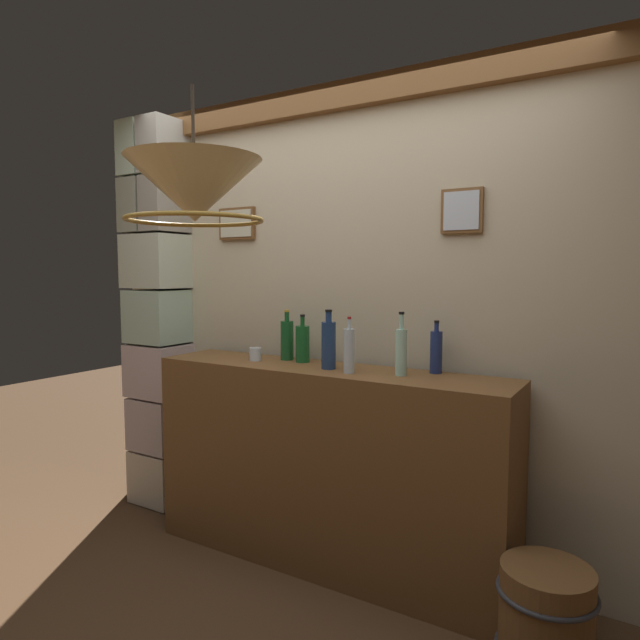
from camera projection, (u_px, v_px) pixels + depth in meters
panelled_rear_partition at (351, 305)px, 3.06m from camera, size 3.47×0.15×2.54m
stone_pillar at (161, 314)px, 3.63m from camera, size 0.38×0.35×2.47m
bar_shelf_unit at (325, 466)px, 2.89m from camera, size 1.94×0.41×1.04m
liquor_bottle_gin at (303, 343)px, 3.00m from camera, size 0.08×0.08×0.26m
liquor_bottle_scotch at (436, 351)px, 2.68m from camera, size 0.06×0.06×0.26m
liquor_bottle_rum at (401, 350)px, 2.62m from camera, size 0.05×0.05×0.30m
liquor_bottle_rye at (349, 350)px, 2.68m from camera, size 0.05×0.05×0.28m
liquor_bottle_tequila at (287, 339)px, 3.09m from camera, size 0.07×0.07×0.28m
liquor_bottle_bourbon at (329, 344)px, 2.80m from camera, size 0.07×0.07×0.30m
glass_tumbler_rocks at (255, 354)px, 3.07m from camera, size 0.07×0.07×0.07m
pendant_lamp at (194, 192)px, 1.95m from camera, size 0.49×0.49×0.47m
wooden_barrel at (546, 621)px, 2.10m from camera, size 0.37×0.37×0.42m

